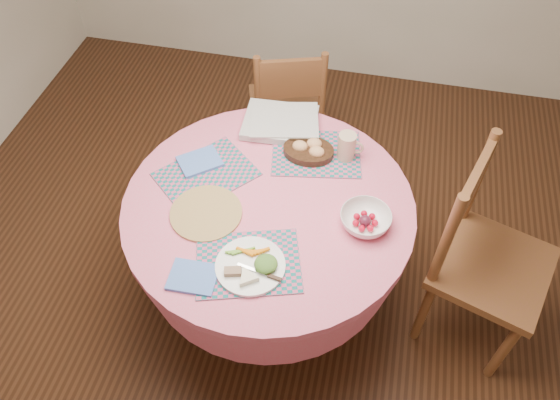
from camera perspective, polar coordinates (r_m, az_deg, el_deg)
The scene contains 15 objects.
ground at distance 2.91m, azimuth -0.97°, elevation -9.80°, with size 4.00×4.00×0.00m, color #331C0F.
dining_table at distance 2.45m, azimuth -1.14°, elevation -3.20°, with size 1.24×1.24×0.75m.
chair_right at distance 2.54m, azimuth 20.38°, elevation -5.44°, with size 0.59×0.61×1.05m.
chair_back at distance 3.17m, azimuth 0.79°, elevation 9.77°, with size 0.52×0.51×0.91m.
placemat_front at distance 2.12m, azimuth -3.34°, elevation -6.60°, with size 0.40×0.30×0.01m, color #126768.
placemat_left at distance 2.43m, azimuth -7.72°, elevation 2.68°, with size 0.40×0.30×0.01m, color #126768.
placemat_back at distance 2.50m, azimuth 3.81°, elevation 4.89°, with size 0.40×0.30×0.01m, color #126768.
wicker_trivet at distance 2.28m, azimuth -7.73°, elevation -1.35°, with size 0.30×0.30×0.01m, color #A68D48.
napkin_near at distance 2.10m, azimuth -9.06°, elevation -7.97°, with size 0.18×0.14×0.01m, color #4F77CC.
napkin_far at distance 2.47m, azimuth -8.38°, elevation 4.01°, with size 0.18×0.14×0.01m, color #4F77CC.
dinner_plate at distance 2.09m, azimuth -2.98°, elevation -6.91°, with size 0.27×0.27×0.05m.
bread_bowl at distance 2.47m, azimuth 3.05°, elevation 5.28°, with size 0.23×0.23×0.08m.
latte_mug at distance 2.45m, azimuth 7.04°, elevation 5.59°, with size 0.12×0.08×0.13m.
fruit_bowl at distance 2.23m, azimuth 8.91°, elevation -2.07°, with size 0.23×0.23×0.06m.
newspaper_stack at distance 2.61m, azimuth 0.08°, elevation 8.14°, with size 0.38×0.31×0.04m.
Camera 1 is at (0.37, -1.43, 2.51)m, focal length 35.00 mm.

